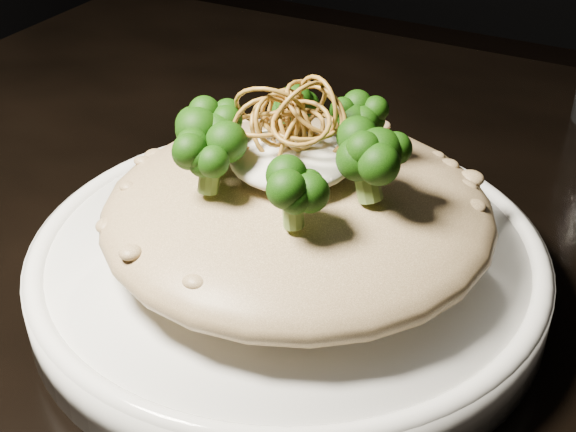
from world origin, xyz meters
name	(u,v)px	position (x,y,z in m)	size (l,w,h in m)	color
table	(401,356)	(0.00, 0.00, 0.67)	(1.10, 0.80, 0.75)	black
plate	(288,267)	(-0.06, -0.06, 0.77)	(0.32, 0.32, 0.03)	white
risotto	(298,211)	(-0.05, -0.06, 0.81)	(0.24, 0.24, 0.05)	brown
broccoli	(292,140)	(-0.05, -0.07, 0.86)	(0.14, 0.14, 0.05)	black
cheese	(292,158)	(-0.06, -0.06, 0.85)	(0.07, 0.07, 0.02)	silver
shallots	(290,108)	(-0.06, -0.06, 0.88)	(0.06, 0.06, 0.04)	brown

